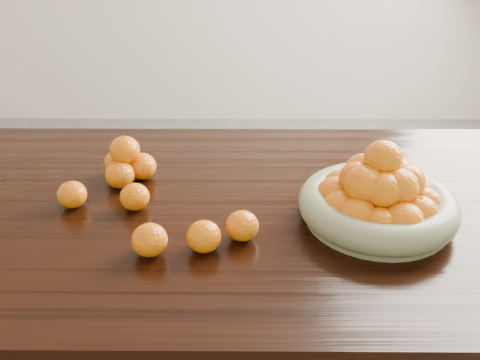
{
  "coord_description": "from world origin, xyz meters",
  "views": [
    {
      "loc": [
        0.0,
        -1.17,
        1.44
      ],
      "look_at": [
        -0.0,
        -0.02,
        0.83
      ],
      "focal_mm": 40.0,
      "sensor_mm": 36.0,
      "label": 1
    }
  ],
  "objects_px": {
    "orange_pyramid": "(126,163)",
    "loose_orange_0": "(72,195)",
    "fruit_bowl": "(378,198)",
    "dining_table": "(241,233)"
  },
  "relations": [
    {
      "from": "loose_orange_0",
      "to": "dining_table",
      "type": "bearing_deg",
      "value": 1.98
    },
    {
      "from": "orange_pyramid",
      "to": "loose_orange_0",
      "type": "height_order",
      "value": "orange_pyramid"
    },
    {
      "from": "fruit_bowl",
      "to": "orange_pyramid",
      "type": "height_order",
      "value": "fruit_bowl"
    },
    {
      "from": "orange_pyramid",
      "to": "loose_orange_0",
      "type": "relative_size",
      "value": 2.01
    },
    {
      "from": "dining_table",
      "to": "orange_pyramid",
      "type": "xyz_separation_m",
      "value": [
        -0.31,
        0.13,
        0.14
      ]
    },
    {
      "from": "fruit_bowl",
      "to": "orange_pyramid",
      "type": "xyz_separation_m",
      "value": [
        -0.64,
        0.21,
        -0.01
      ]
    },
    {
      "from": "orange_pyramid",
      "to": "fruit_bowl",
      "type": "bearing_deg",
      "value": -17.84
    },
    {
      "from": "fruit_bowl",
      "to": "loose_orange_0",
      "type": "distance_m",
      "value": 0.75
    },
    {
      "from": "fruit_bowl",
      "to": "loose_orange_0",
      "type": "xyz_separation_m",
      "value": [
        -0.75,
        0.06,
        -0.03
      ]
    },
    {
      "from": "dining_table",
      "to": "loose_orange_0",
      "type": "relative_size",
      "value": 27.11
    }
  ]
}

